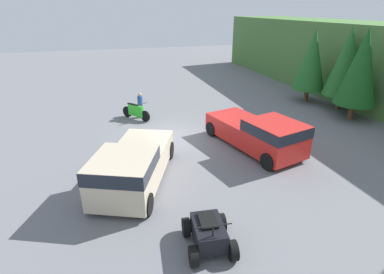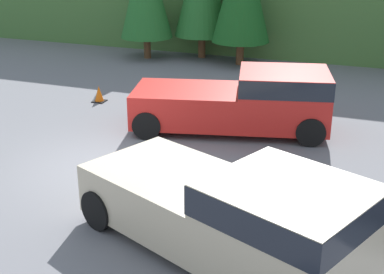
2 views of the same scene
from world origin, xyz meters
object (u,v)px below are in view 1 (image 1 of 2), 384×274
(dirt_bike, at_px, (136,112))
(rider_person, at_px, (140,104))
(quad_atv, at_px, (208,234))
(pickup_truck_red, at_px, (260,132))
(pickup_truck_second, at_px, (132,165))
(traffic_cone, at_px, (233,111))

(dirt_bike, xyz_separation_m, rider_person, (-0.29, 0.34, 0.39))
(dirt_bike, xyz_separation_m, quad_atv, (11.85, 0.74, -0.04))
(pickup_truck_red, height_order, rider_person, pickup_truck_red)
(quad_atv, xyz_separation_m, rider_person, (-12.14, -0.40, 0.43))
(pickup_truck_red, distance_m, rider_person, 8.27)
(pickup_truck_second, distance_m, quad_atv, 4.38)
(pickup_truck_red, height_order, dirt_bike, pickup_truck_red)
(pickup_truck_second, relative_size, dirt_bike, 3.20)
(rider_person, bearing_deg, quad_atv, -53.84)
(pickup_truck_second, height_order, dirt_bike, pickup_truck_second)
(pickup_truck_second, distance_m, rider_person, 8.28)
(pickup_truck_red, relative_size, dirt_bike, 3.26)
(dirt_bike, distance_m, traffic_cone, 6.37)
(rider_person, xyz_separation_m, traffic_cone, (1.18, 5.96, -0.63))
(quad_atv, distance_m, traffic_cone, 12.29)
(rider_person, height_order, traffic_cone, rider_person)
(pickup_truck_red, xyz_separation_m, traffic_cone, (-5.40, 0.95, -0.70))
(rider_person, bearing_deg, pickup_truck_second, -65.33)
(quad_atv, relative_size, rider_person, 1.18)
(quad_atv, bearing_deg, pickup_truck_second, -150.03)
(pickup_truck_red, height_order, traffic_cone, pickup_truck_red)
(dirt_bike, distance_m, quad_atv, 11.87)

